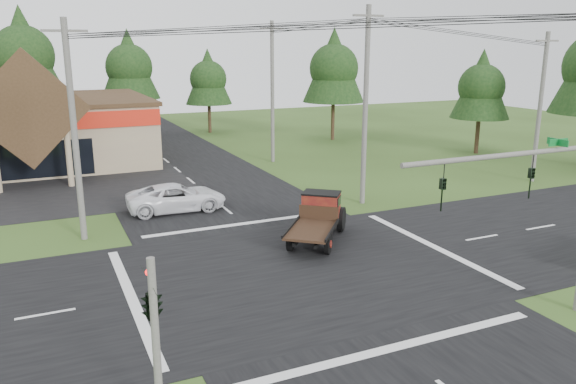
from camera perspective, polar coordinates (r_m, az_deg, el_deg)
ground at (r=24.08m, az=1.24°, el=-7.92°), size 120.00×120.00×0.00m
road_ns at (r=24.08m, az=1.24°, el=-7.90°), size 12.00×120.00×0.02m
road_ew at (r=24.08m, az=1.24°, el=-7.89°), size 120.00×12.00×0.02m
traffic_signal_mast at (r=20.48m, az=25.78°, el=-0.41°), size 8.12×0.24×7.00m
traffic_signal_corner at (r=14.11m, az=-13.73°, el=-9.60°), size 0.53×2.48×4.40m
utility_pole_nw at (r=28.37m, az=-20.90°, el=5.86°), size 2.00×0.30×10.50m
utility_pole_ne at (r=33.31m, az=7.87°, el=8.69°), size 2.00×0.30×11.50m
utility_pole_far at (r=42.48m, az=24.23°, el=7.91°), size 2.00×0.30×10.20m
utility_pole_n at (r=45.75m, az=-1.60°, el=10.18°), size 2.00×0.30×11.20m
tree_row_c at (r=61.07m, az=-25.33°, el=12.72°), size 7.28×7.28×13.13m
tree_row_d at (r=62.84m, az=-15.87°, el=12.32°), size 6.16×6.16×11.11m
tree_row_e at (r=62.68m, az=-8.12°, el=11.48°), size 5.04×5.04×9.09m
tree_side_ne at (r=57.22m, az=4.68°, el=12.65°), size 6.16×6.16×11.11m
tree_side_e_near at (r=52.24m, az=19.07°, el=10.27°), size 5.04×5.04×9.09m
antique_flatbed_truck at (r=27.15m, az=2.92°, el=-2.78°), size 5.00×5.46×2.25m
white_pickup at (r=32.98m, az=-11.26°, el=-0.54°), size 5.74×2.85×1.56m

